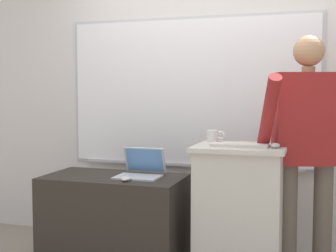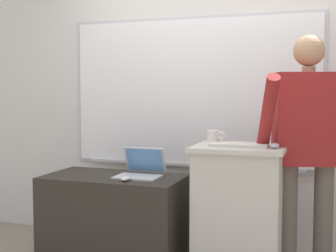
{
  "view_description": "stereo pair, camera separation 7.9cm",
  "coord_description": "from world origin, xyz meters",
  "views": [
    {
      "loc": [
        0.83,
        -2.83,
        1.34
      ],
      "look_at": [
        -0.21,
        0.41,
        1.09
      ],
      "focal_mm": 50.0,
      "sensor_mm": 36.0,
      "label": 1
    },
    {
      "loc": [
        0.9,
        -2.81,
        1.34
      ],
      "look_at": [
        -0.21,
        0.41,
        1.09
      ],
      "focal_mm": 50.0,
      "sensor_mm": 36.0,
      "label": 2
    }
  ],
  "objects": [
    {
      "name": "person_presenter",
      "position": [
        0.77,
        0.5,
        1.0
      ],
      "size": [
        0.62,
        0.65,
        1.72
      ],
      "rotation": [
        0.0,
        0.0,
        0.3
      ],
      "color": "brown",
      "rests_on": "ground_plane"
    },
    {
      "name": "computer_mouse_by_laptop",
      "position": [
        -0.43,
        0.15,
        0.73
      ],
      "size": [
        0.06,
        0.1,
        0.03
      ],
      "color": "silver",
      "rests_on": "side_desk"
    },
    {
      "name": "computer_mouse_by_keyboard",
      "position": [
        0.58,
        0.28,
        0.99
      ],
      "size": [
        0.06,
        0.1,
        0.03
      ],
      "color": "#BCBCC1",
      "rests_on": "lectern_podium"
    },
    {
      "name": "laptop",
      "position": [
        -0.4,
        0.36,
        0.77
      ],
      "size": [
        0.32,
        0.3,
        0.21
      ],
      "color": "#B7BABF",
      "rests_on": "side_desk"
    },
    {
      "name": "wireless_keyboard",
      "position": [
        0.34,
        0.3,
        0.98
      ],
      "size": [
        0.38,
        0.14,
        0.02
      ],
      "color": "beige",
      "rests_on": "lectern_podium"
    },
    {
      "name": "coffee_mug",
      "position": [
        0.1,
        0.56,
        1.01
      ],
      "size": [
        0.14,
        0.08,
        0.08
      ],
      "color": "silver",
      "rests_on": "lectern_podium"
    },
    {
      "name": "back_wall",
      "position": [
        -0.01,
        1.15,
        1.36
      ],
      "size": [
        6.4,
        0.17,
        2.72
      ],
      "color": "silver",
      "rests_on": "ground_plane"
    },
    {
      "name": "lectern_podium",
      "position": [
        0.33,
        0.36,
        0.49
      ],
      "size": [
        0.62,
        0.53,
        0.97
      ],
      "color": "#BCB7AD",
      "rests_on": "ground_plane"
    },
    {
      "name": "side_desk",
      "position": [
        -0.59,
        0.31,
        0.36
      ],
      "size": [
        1.03,
        0.56,
        0.72
      ],
      "color": "#28231E",
      "rests_on": "ground_plane"
    }
  ]
}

